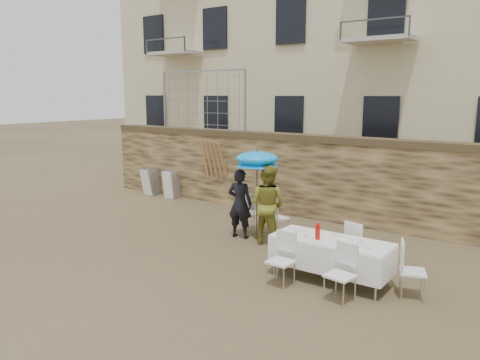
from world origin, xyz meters
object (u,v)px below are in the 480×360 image
Objects in this scene: chair_stack_left at (155,181)px; chair_stack_right at (174,184)px; woman_dress at (267,204)px; man_suit at (240,204)px; couple_chair_left at (253,213)px; table_chair_side at (413,270)px; banquet_table at (331,242)px; umbrella at (257,161)px; couple_chair_right at (278,217)px; soda_bottle at (318,232)px; table_chair_front_right at (340,274)px; table_chair_back at (358,245)px; table_chair_front_left at (280,260)px.

chair_stack_left and chair_stack_right have the same top height.
man_suit is at bearing -0.62° from woman_dress.
table_chair_side is (4.22, -1.63, 0.00)m from couple_chair_left.
man_suit reaches higher than couple_chair_left.
couple_chair_left is 1.04× the size of chair_stack_right.
couple_chair_left is 5.39m from chair_stack_left.
chair_stack_right reaches higher than banquet_table.
table_chair_side is at bearing -21.75° from chair_stack_right.
umbrella is 6.07m from chair_stack_left.
chair_stack_left is at bearing 158.37° from umbrella.
banquet_table is (2.82, -1.73, 0.25)m from couple_chair_left.
couple_chair_right reaches higher than chair_stack_right.
woman_dress is 6.86× the size of soda_bottle.
table_chair_front_right is at bearing 149.49° from couple_chair_left.
couple_chair_left is at bearing 144.37° from soda_bottle.
umbrella is 2.02× the size of couple_chair_right.
banquet_table is at bearing 73.90° from table_chair_side.
table_chair_side is (1.20, -0.70, 0.00)m from table_chair_back.
chair_stack_left is (-7.92, 3.46, -0.27)m from banquet_table.
couple_chair_right is 6.06m from chair_stack_left.
man_suit is 0.91× the size of woman_dress.
couple_chair_right is 5.20m from chair_stack_right.
table_chair_front_right is at bearing 153.61° from couple_chair_right.
banquet_table is (2.12, -1.73, 0.25)m from couple_chair_right.
couple_chair_left is at bearing -100.40° from man_suit.
soda_bottle is (2.62, -1.88, 0.43)m from couple_chair_left.
table_chair_side is at bearing 8.88° from soda_bottle.
couple_chair_left and table_chair_front_right have the same top height.
chair_stack_left is (-7.72, 3.61, -0.45)m from soda_bottle.
table_chair_side is 1.04× the size of chair_stack_right.
couple_chair_right is at bearing 44.99° from table_chair_side.
soda_bottle is (2.62, -1.33, 0.09)m from man_suit.
man_suit is 1.69× the size of table_chair_front_left.
table_chair_side is at bearing -19.82° from chair_stack_left.
umbrella is 3.04m from table_chair_front_left.
chair_stack_right is at bearing 153.77° from banquet_table.
couple_chair_right and table_chair_front_left have the same top height.
table_chair_back is (0.80, 1.55, 0.00)m from table_chair_front_left.
chair_stack_left is at bearing 152.83° from table_chair_front_left.
umbrella is at bearing 3.68° from table_chair_back.
table_chair_front_right is (0.70, -0.60, -0.43)m from soda_bottle.
table_chair_front_right reaches higher than chair_stack_left.
table_chair_front_left is (2.22, -2.48, 0.00)m from couple_chair_left.
banquet_table is 8.65m from chair_stack_left.
table_chair_front_right is (2.57, -1.93, -0.41)m from woman_dress.
couple_chair_right is 3.61m from table_chair_front_right.
table_chair_back is at bearing -20.22° from chair_stack_right.
woman_dress is (0.75, 0.00, 0.08)m from man_suit.
chair_stack_right is at bearing 152.11° from soda_bottle.
table_chair_side reaches higher than chair_stack_right.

